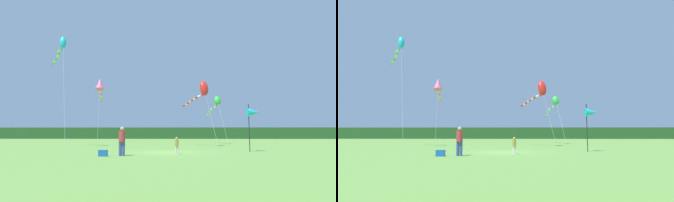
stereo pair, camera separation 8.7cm
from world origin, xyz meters
TOP-DOWN VIEW (x-y plane):
  - ground_plane at (0.00, 0.00)m, footprint 120.00×120.00m
  - distant_treeline at (0.00, 45.00)m, footprint 108.00×2.92m
  - person_adult at (-2.65, -3.07)m, footprint 0.39×0.39m
  - person_child at (0.73, -1.65)m, footprint 0.25×0.25m
  - cooler_box at (-3.72, -3.40)m, footprint 0.52×0.31m
  - banner_flag_pole at (6.59, 0.84)m, footprint 0.90×0.70m
  - kite_red at (3.58, 8.37)m, footprint 3.24×5.49m
  - kite_green at (6.02, 15.16)m, footprint 1.43×9.16m
  - kite_cyan at (-10.91, 6.75)m, footprint 4.69×7.03m
  - kite_rainbow at (-7.41, 8.79)m, footprint 1.40×5.08m

SIDE VIEW (x-z plane):
  - ground_plane at x=0.00m, z-range 0.00..0.00m
  - cooler_box at x=-3.72m, z-range 0.00..0.38m
  - person_child at x=0.73m, z-range 0.07..1.19m
  - person_adult at x=-2.65m, z-range 0.10..1.89m
  - distant_treeline at x=0.00m, z-range 0.00..2.64m
  - banner_flag_pole at x=6.59m, z-range 1.12..4.71m
  - kite_green at x=6.02m, z-range 2.13..8.33m
  - kite_red at x=3.58m, z-range 2.44..9.35m
  - kite_rainbow at x=-7.41m, z-range 2.83..10.20m
  - kite_cyan at x=-10.91m, z-range 4.62..15.80m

